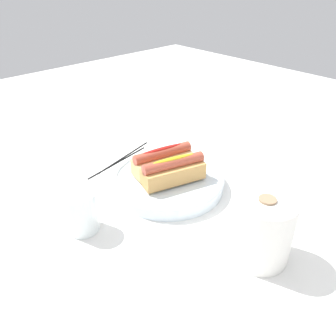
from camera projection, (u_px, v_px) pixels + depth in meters
The scene contains 8 objects.
ground_plane at pixel (166, 188), 0.86m from camera, with size 2.40×2.40×0.00m, color white.
serving_bowl at pixel (168, 181), 0.85m from camera, with size 0.27×0.27×0.03m.
hotdog_front at pixel (163, 160), 0.85m from camera, with size 0.16×0.08×0.06m.
hotdog_back at pixel (174, 170), 0.81m from camera, with size 0.16×0.09×0.06m.
water_glass at pixel (81, 214), 0.71m from camera, with size 0.07×0.07×0.09m.
paper_towel_roll at pixel (262, 229), 0.63m from camera, with size 0.11×0.11×0.13m.
chopstick_near at pixel (118, 162), 0.96m from camera, with size 0.01×0.01×0.22m, color black.
chopstick_far at pixel (124, 157), 0.99m from camera, with size 0.01×0.01×0.22m, color black.
Camera 1 is at (0.48, 0.52, 0.48)m, focal length 37.02 mm.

